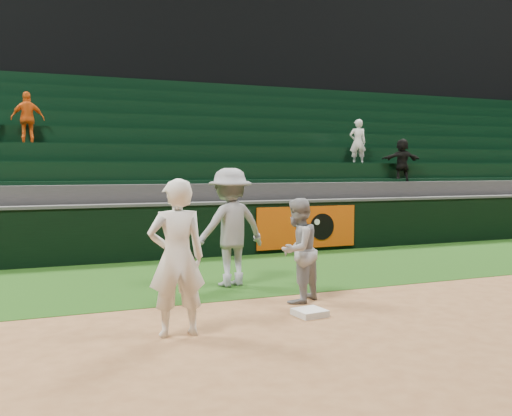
{
  "coord_description": "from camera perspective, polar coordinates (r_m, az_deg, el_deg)",
  "views": [
    {
      "loc": [
        -3.22,
        -7.16,
        2.01
      ],
      "look_at": [
        0.59,
        2.3,
        1.3
      ],
      "focal_mm": 40.0,
      "sensor_mm": 36.0,
      "label": 1
    }
  ],
  "objects": [
    {
      "name": "ground",
      "position": [
        8.11,
        2.22,
        -10.38
      ],
      "size": [
        70.0,
        70.0,
        0.0
      ],
      "primitive_type": "plane",
      "color": "brown",
      "rests_on": "ground"
    },
    {
      "name": "foul_grass",
      "position": [
        10.85,
        -4.31,
        -6.69
      ],
      "size": [
        36.0,
        4.2,
        0.01
      ],
      "primitive_type": "cube",
      "color": "#15370D",
      "rests_on": "ground"
    },
    {
      "name": "first_baseman",
      "position": [
        6.89,
        -7.94,
        -4.95
      ],
      "size": [
        0.71,
        0.49,
        1.89
      ],
      "primitive_type": "imported",
      "rotation": [
        0.0,
        0.0,
        3.09
      ],
      "color": "white",
      "rests_on": "ground"
    },
    {
      "name": "upper_deck",
      "position": [
        25.14,
        -14.67,
        13.0
      ],
      "size": [
        40.0,
        12.0,
        12.0
      ],
      "primitive_type": "cube",
      "color": "black",
      "rests_on": "ground"
    },
    {
      "name": "base_coach",
      "position": [
        9.7,
        -2.61,
        -1.93
      ],
      "size": [
        1.41,
        0.97,
        2.01
      ],
      "primitive_type": "imported",
      "rotation": [
        0.0,
        0.0,
        3.33
      ],
      "color": "gray",
      "rests_on": "foul_grass"
    },
    {
      "name": "stadium_seating",
      "position": [
        16.45,
        -10.65,
        2.84
      ],
      "size": [
        36.0,
        5.95,
        4.85
      ],
      "color": "#323234",
      "rests_on": "ground"
    },
    {
      "name": "first_base",
      "position": [
        7.95,
        5.4,
        -10.37
      ],
      "size": [
        0.44,
        0.44,
        0.09
      ],
      "primitive_type": "cube",
      "rotation": [
        0.0,
        0.0,
        0.12
      ],
      "color": "silver",
      "rests_on": "ground"
    },
    {
      "name": "baserunner",
      "position": [
        8.59,
        4.18,
        -4.24
      ],
      "size": [
        0.96,
        0.92,
        1.57
      ],
      "primitive_type": "imported",
      "rotation": [
        0.0,
        0.0,
        3.74
      ],
      "color": "#90939A",
      "rests_on": "ground"
    },
    {
      "name": "field_wall",
      "position": [
        12.85,
        -7.19,
        -2.19
      ],
      "size": [
        36.0,
        0.45,
        1.25
      ],
      "color": "black",
      "rests_on": "ground"
    }
  ]
}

